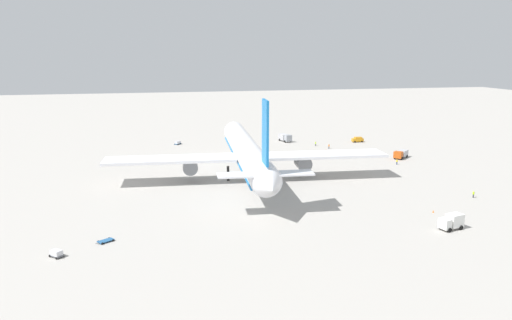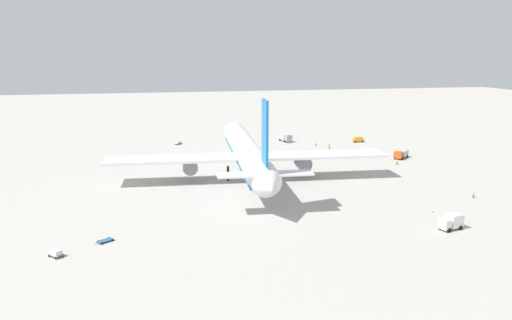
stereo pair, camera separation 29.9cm
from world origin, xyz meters
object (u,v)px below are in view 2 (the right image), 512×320
at_px(airliner, 247,152).
at_px(traffic_cone_0, 127,156).
at_px(baggage_cart_1, 56,253).
at_px(ground_worker_0, 473,194).
at_px(ground_worker_3, 397,162).
at_px(traffic_cone_1, 433,211).
at_px(ground_worker_1, 329,146).
at_px(service_truck_0, 285,137).
at_px(ground_worker_2, 316,144).
at_px(baggage_cart_0, 105,241).
at_px(traffic_cone_2, 326,150).
at_px(baggage_cart_2, 178,143).
at_px(service_van, 358,139).
at_px(service_truck_2, 452,222).
at_px(service_truck_1, 401,154).

height_order(airliner, traffic_cone_0, airliner).
relative_size(baggage_cart_1, ground_worker_0, 1.59).
bearing_deg(ground_worker_0, airliner, 58.34).
height_order(ground_worker_3, traffic_cone_1, ground_worker_3).
relative_size(baggage_cart_1, traffic_cone_0, 4.76).
distance_m(ground_worker_1, traffic_cone_0, 69.56).
bearing_deg(baggage_cart_1, airliner, -43.21).
bearing_deg(baggage_cart_1, ground_worker_0, -80.68).
relative_size(service_truck_0, ground_worker_2, 4.01).
relative_size(baggage_cart_0, baggage_cart_1, 1.23).
distance_m(ground_worker_2, traffic_cone_2, 8.97).
xyz_separation_m(airliner, ground_worker_3, (6.12, -47.89, -6.28)).
distance_m(baggage_cart_2, ground_worker_3, 79.43).
distance_m(service_truck_0, ground_worker_0, 84.55).
bearing_deg(baggage_cart_0, baggage_cart_1, 123.72).
distance_m(service_van, traffic_cone_0, 85.40).
xyz_separation_m(service_truck_2, baggage_cart_0, (7.92, 64.75, -1.32)).
xyz_separation_m(service_van, baggage_cart_2, (10.28, 67.21, -0.34)).
height_order(airliner, traffic_cone_1, airliner).
bearing_deg(traffic_cone_0, baggage_cart_0, 178.87).
xyz_separation_m(ground_worker_0, ground_worker_3, (35.84, 0.31, 0.02)).
xyz_separation_m(baggage_cart_0, ground_worker_1, (73.80, -71.03, 0.59)).
distance_m(service_truck_1, baggage_cart_0, 103.01).
relative_size(baggage_cart_1, ground_worker_1, 1.55).
bearing_deg(traffic_cone_0, traffic_cone_2, -93.89).
xyz_separation_m(service_truck_0, baggage_cart_0, (-91.20, 59.85, -1.30)).
distance_m(service_truck_2, service_van, 94.26).
relative_size(service_truck_2, ground_worker_2, 3.04).
xyz_separation_m(airliner, traffic_cone_0, (35.86, 32.77, -6.85)).
bearing_deg(traffic_cone_1, traffic_cone_0, 41.76).
xyz_separation_m(baggage_cart_2, traffic_cone_2, (-23.35, -49.57, -0.41)).
distance_m(baggage_cart_0, baggage_cart_1, 9.07).
bearing_deg(ground_worker_2, service_truck_2, 177.79).
relative_size(service_van, traffic_cone_2, 7.90).
relative_size(service_van, ground_worker_3, 2.59).
bearing_deg(traffic_cone_2, service_truck_2, 177.03).
relative_size(service_truck_0, service_truck_1, 1.02).
bearing_deg(traffic_cone_0, airliner, -137.57).
height_order(ground_worker_1, traffic_cone_0, ground_worker_1).
bearing_deg(traffic_cone_1, ground_worker_2, -0.82).
height_order(ground_worker_0, traffic_cone_2, ground_worker_0).
relative_size(service_truck_1, traffic_cone_1, 12.21).
xyz_separation_m(baggage_cart_1, traffic_cone_0, (80.35, -9.03, -0.39)).
height_order(baggage_cart_0, baggage_cart_1, baggage_cart_1).
bearing_deg(traffic_cone_0, ground_worker_1, -91.25).
height_order(airliner, baggage_cart_2, airliner).
distance_m(baggage_cart_2, traffic_cone_0, 25.85).
bearing_deg(baggage_cart_0, ground_worker_3, -60.98).
xyz_separation_m(service_van, traffic_cone_1, (-81.90, 19.44, -0.76)).
bearing_deg(traffic_cone_2, airliner, 132.14).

